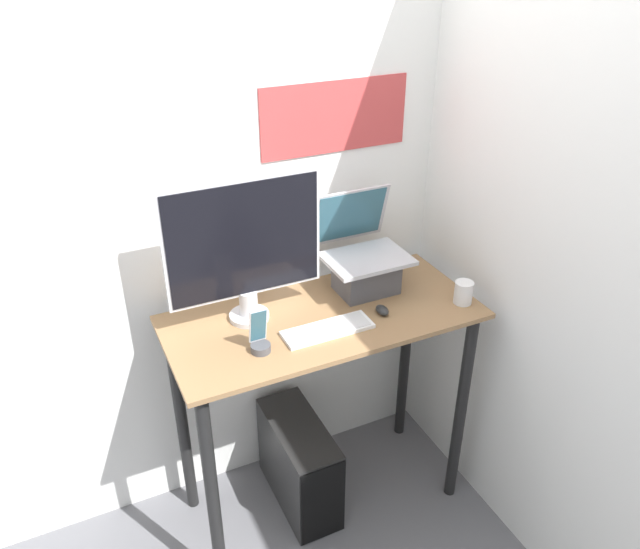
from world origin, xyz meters
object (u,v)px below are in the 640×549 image
at_px(computer_tower, 299,463).
at_px(monitor, 245,250).
at_px(mouse, 382,310).
at_px(cell_phone, 260,340).
at_px(laptop, 364,265).
at_px(keyboard, 328,329).

bearing_deg(computer_tower, monitor, 162.30).
distance_m(mouse, cell_phone, 0.50).
relative_size(laptop, mouse, 5.69).
height_order(keyboard, cell_phone, cell_phone).
relative_size(keyboard, cell_phone, 1.99).
bearing_deg(laptop, computer_tower, -169.05).
bearing_deg(mouse, keyboard, -175.85).
xyz_separation_m(monitor, mouse, (0.47, -0.19, -0.27)).
bearing_deg(laptop, keyboard, -141.05).
distance_m(laptop, keyboard, 0.36).
xyz_separation_m(laptop, cell_phone, (-0.53, -0.22, -0.06)).
bearing_deg(mouse, computer_tower, 155.80).
height_order(laptop, keyboard, laptop).
bearing_deg(keyboard, cell_phone, -178.82).
relative_size(monitor, cell_phone, 3.42).
bearing_deg(laptop, monitor, -178.91).
bearing_deg(laptop, mouse, -97.83).
height_order(laptop, mouse, laptop).
bearing_deg(monitor, cell_phone, -99.39).
relative_size(mouse, computer_tower, 0.14).
bearing_deg(monitor, laptop, 1.09).
bearing_deg(keyboard, computer_tower, 111.73).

